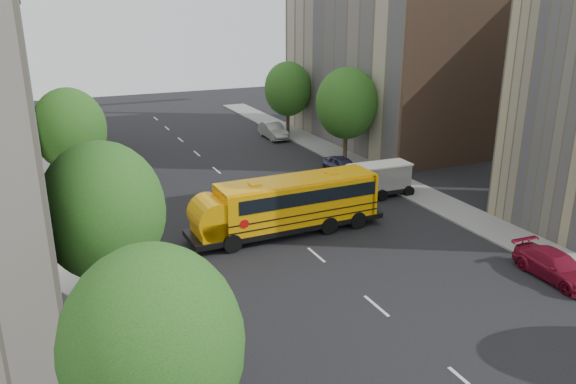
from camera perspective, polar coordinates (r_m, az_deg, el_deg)
ground at (r=32.59m, az=1.27°, el=-5.06°), size 120.00×120.00×0.00m
sidewalk_left at (r=34.46m, az=-20.12°, el=-4.79°), size 3.00×80.00×0.12m
sidewalk_right at (r=42.26m, az=12.47°, el=0.22°), size 3.00×80.00×0.12m
lane_markings at (r=41.23m, az=-4.75°, el=0.06°), size 0.15×64.00×0.01m
building_right_far at (r=56.34m, az=9.32°, el=14.24°), size 10.00×22.00×18.00m
building_right_sidewall at (r=47.58m, az=16.78°, el=12.94°), size 10.10×0.30×18.00m
street_tree_0 at (r=15.53m, az=-13.51°, el=-14.95°), size 4.80×4.80×7.41m
street_tree_1 at (r=24.36m, az=-18.29°, el=-1.88°), size 5.12×5.12×7.90m
street_tree_2 at (r=41.74m, az=-21.30°, el=5.94°), size 4.99×4.99×7.71m
street_tree_4 at (r=48.07m, az=5.98°, el=8.94°), size 5.25×5.25×8.10m
street_tree_5 at (r=58.66m, az=-0.01°, el=10.42°), size 4.86×4.86×7.51m
school_bus at (r=33.08m, az=-0.32°, el=-1.15°), size 12.09×3.18×3.40m
safari_truck at (r=40.10m, az=8.71°, el=1.23°), size 5.59×2.25×2.36m
parked_car_0 at (r=21.74m, az=-11.54°, el=-16.43°), size 2.02×4.47×1.49m
parked_car_1 at (r=42.48m, az=-18.60°, el=0.64°), size 1.71×4.19×1.35m
parked_car_2 at (r=53.23m, az=-19.28°, el=4.22°), size 2.95×5.81×1.57m
parked_car_3 at (r=31.14m, az=25.58°, el=-6.82°), size 2.13×4.77×1.36m
parked_car_4 at (r=45.01m, az=5.59°, el=2.61°), size 1.79×4.34×1.47m
parked_car_5 at (r=57.40m, az=-1.52°, el=6.26°), size 1.76×4.84×1.58m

